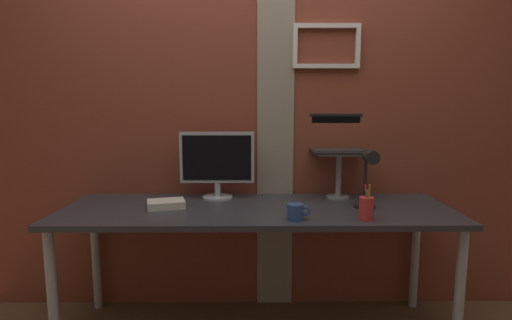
# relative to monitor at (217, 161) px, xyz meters

# --- Properties ---
(brick_wall_back) EXTENTS (3.45, 0.15, 2.61)m
(brick_wall_back) POSITION_rel_monitor_xyz_m (0.21, 0.18, 0.35)
(brick_wall_back) COLOR brown
(brick_wall_back) RESTS_ON ground_plane
(desk) EXTENTS (2.14, 0.69, 0.73)m
(desk) POSITION_rel_monitor_xyz_m (0.23, -0.22, -0.29)
(desk) COLOR #333338
(desk) RESTS_ON ground_plane
(monitor) EXTENTS (0.44, 0.18, 0.40)m
(monitor) POSITION_rel_monitor_xyz_m (0.00, 0.00, 0.00)
(monitor) COLOR #ADB2B7
(monitor) RESTS_ON desk
(laptop_stand) EXTENTS (0.28, 0.22, 0.28)m
(laptop_stand) POSITION_rel_monitor_xyz_m (0.73, 0.00, -0.04)
(laptop_stand) COLOR gray
(laptop_stand) RESTS_ON desk
(laptop) EXTENTS (0.33, 0.27, 0.23)m
(laptop) POSITION_rel_monitor_xyz_m (0.73, 0.06, 0.11)
(laptop) COLOR black
(laptop) RESTS_ON laptop_stand
(desk_lamp) EXTENTS (0.12, 0.20, 0.33)m
(desk_lamp) POSITION_rel_monitor_xyz_m (0.83, -0.28, -0.03)
(desk_lamp) COLOR black
(desk_lamp) RESTS_ON desk
(pen_cup) EXTENTS (0.07, 0.07, 0.18)m
(pen_cup) POSITION_rel_monitor_xyz_m (0.77, -0.47, -0.17)
(pen_cup) COLOR red
(pen_cup) RESTS_ON desk
(coffee_mug) EXTENTS (0.12, 0.08, 0.08)m
(coffee_mug) POSITION_rel_monitor_xyz_m (0.42, -0.47, -0.19)
(coffee_mug) COLOR #2D4C8C
(coffee_mug) RESTS_ON desk
(paper_clutter_stack) EXTENTS (0.23, 0.19, 0.04)m
(paper_clutter_stack) POSITION_rel_monitor_xyz_m (-0.26, -0.22, -0.21)
(paper_clutter_stack) COLOR silver
(paper_clutter_stack) RESTS_ON desk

